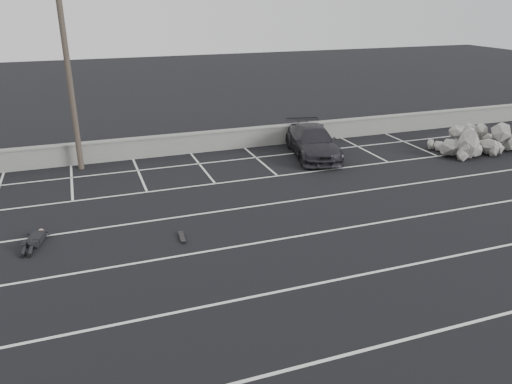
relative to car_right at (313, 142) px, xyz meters
name	(u,v)px	position (x,y,z in m)	size (l,w,h in m)	color
ground	(267,294)	(-6.89, -11.32, -0.75)	(120.00, 120.00, 0.00)	black
seawall	(171,144)	(-6.89, 2.68, -0.20)	(50.00, 0.45, 1.06)	gray
stall_lines	(220,230)	(-6.97, -6.91, -0.75)	(36.00, 20.05, 0.01)	silver
car_right	(313,142)	(0.00, 0.00, 0.00)	(2.11, 5.18, 1.50)	#242329
utility_pole	(67,63)	(-11.41, 1.88, 4.22)	(1.31, 0.26, 9.81)	#4C4238
trash_bin	(318,133)	(1.44, 2.28, -0.25)	(0.86, 0.86, 0.99)	#252527
riprap_pile	(474,142)	(8.41, -2.23, -0.24)	(5.00, 3.35, 1.40)	gray
person	(36,235)	(-13.08, -5.64, -0.52)	(1.44, 2.43, 0.45)	black
skateboard	(182,237)	(-8.40, -7.15, -0.69)	(0.23, 0.68, 0.08)	black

